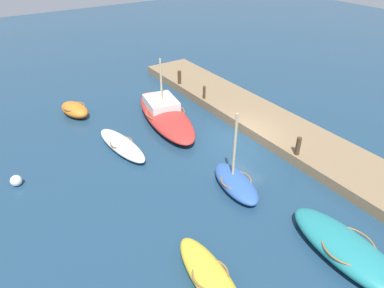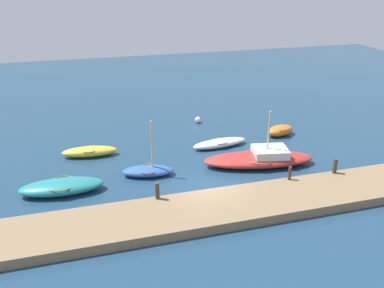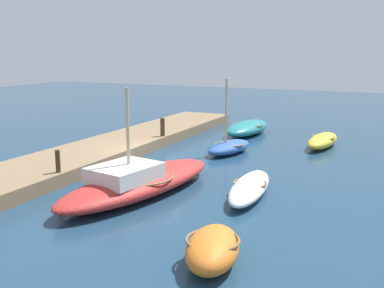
{
  "view_description": "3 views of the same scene",
  "coord_description": "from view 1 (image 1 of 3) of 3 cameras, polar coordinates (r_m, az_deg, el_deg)",
  "views": [
    {
      "loc": [
        -12.45,
        11.52,
        10.31
      ],
      "look_at": [
        -0.3,
        3.46,
        1.19
      ],
      "focal_mm": 32.59,
      "sensor_mm": 36.0,
      "label": 1
    },
    {
      "loc": [
        -6.48,
        -19.77,
        12.16
      ],
      "look_at": [
        0.29,
        4.3,
        1.2
      ],
      "focal_mm": 37.19,
      "sensor_mm": 36.0,
      "label": 2
    },
    {
      "loc": [
        17.39,
        10.46,
        5.01
      ],
      "look_at": [
        0.72,
        2.6,
        1.16
      ],
      "focal_mm": 41.61,
      "sensor_mm": 36.0,
      "label": 3
    }
  ],
  "objects": [
    {
      "name": "ground_plane",
      "position": [
        19.85,
        7.85,
        0.41
      ],
      "size": [
        84.0,
        84.0,
        0.0
      ],
      "primitive_type": "plane",
      "color": "navy"
    },
    {
      "name": "rowboat_yellow",
      "position": [
        12.48,
        3.0,
        -20.97
      ],
      "size": [
        3.95,
        1.55,
        0.7
      ],
      "rotation": [
        0.0,
        0.0,
        -0.1
      ],
      "color": "gold",
      "rests_on": "ground_plane"
    },
    {
      "name": "mooring_post_west",
      "position": [
        18.13,
        16.97,
        -0.32
      ],
      "size": [
        0.24,
        0.24,
        0.97
      ],
      "primitive_type": "cylinder",
      "color": "#47331E",
      "rests_on": "dock_platform"
    },
    {
      "name": "dinghy_orange",
      "position": [
        23.49,
        -18.65,
        5.37
      ],
      "size": [
        2.61,
        1.78,
        0.83
      ],
      "rotation": [
        0.0,
        0.0,
        0.24
      ],
      "color": "orange",
      "rests_on": "ground_plane"
    },
    {
      "name": "mooring_post_mid_east",
      "position": [
        25.74,
        -2.07,
        10.86
      ],
      "size": [
        0.26,
        0.26,
        0.96
      ],
      "primitive_type": "cylinder",
      "color": "#47331E",
      "rests_on": "dock_platform"
    },
    {
      "name": "dock_platform",
      "position": [
        21.27,
        13.04,
        2.98
      ],
      "size": [
        25.17,
        3.53,
        0.54
      ],
      "primitive_type": "cube",
      "color": "#846B4C",
      "rests_on": "ground_plane"
    },
    {
      "name": "mooring_post_mid_west",
      "position": [
        23.35,
        2.02,
        8.45
      ],
      "size": [
        0.18,
        0.18,
        0.86
      ],
      "primitive_type": "cylinder",
      "color": "#47331E",
      "rests_on": "dock_platform"
    },
    {
      "name": "sailboat_red",
      "position": [
        21.66,
        -4.45,
        5.0
      ],
      "size": [
        7.76,
        3.61,
        3.84
      ],
      "rotation": [
        0.0,
        0.0,
        -0.18
      ],
      "color": "#B72D28",
      "rests_on": "ground_plane"
    },
    {
      "name": "rowboat_white",
      "position": [
        19.17,
        -11.42,
        -0.14
      ],
      "size": [
        4.35,
        1.59,
        0.59
      ],
      "rotation": [
        0.0,
        0.0,
        0.11
      ],
      "color": "white",
      "rests_on": "ground_plane"
    },
    {
      "name": "marker_buoy",
      "position": [
        18.25,
        -26.84,
        -5.37
      ],
      "size": [
        0.53,
        0.53,
        0.53
      ],
      "primitive_type": "sphere",
      "color": "silver",
      "rests_on": "ground_plane"
    },
    {
      "name": "motorboat_teal",
      "position": [
        14.28,
        24.05,
        -15.48
      ],
      "size": [
        4.98,
        2.06,
        0.81
      ],
      "rotation": [
        0.0,
        0.0,
        -0.05
      ],
      "color": "teal",
      "rests_on": "ground_plane"
    },
    {
      "name": "rowboat_blue",
      "position": [
        16.21,
        7.16,
        -6.22
      ],
      "size": [
        3.48,
        1.94,
        3.73
      ],
      "rotation": [
        0.0,
        0.0,
        -0.18
      ],
      "color": "#2D569E",
      "rests_on": "ground_plane"
    }
  ]
}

